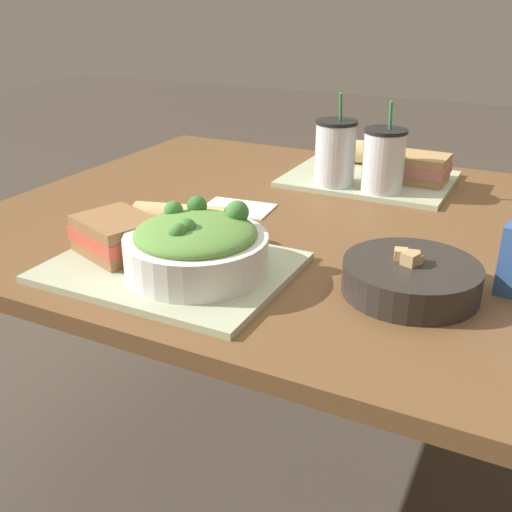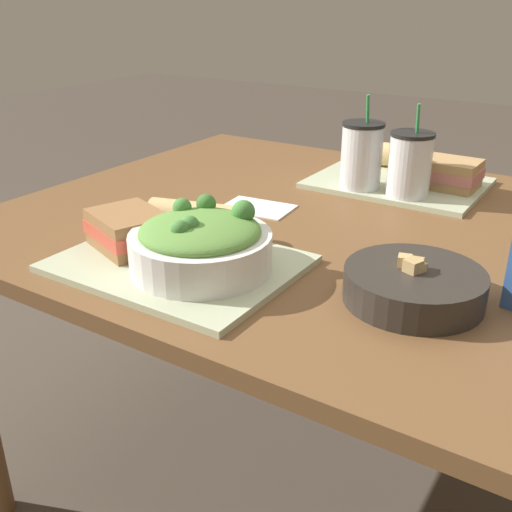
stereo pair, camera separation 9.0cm
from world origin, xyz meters
name	(u,v)px [view 2 (the right image)]	position (x,y,z in m)	size (l,w,h in m)	color
ground_plane	(328,492)	(0.00, 0.00, 0.00)	(12.00, 12.00, 0.00)	#4C4238
dining_table	(343,260)	(0.00, 0.00, 0.63)	(1.38, 1.07, 0.71)	brown
tray_near	(178,264)	(-0.15, -0.34, 0.72)	(0.39, 0.30, 0.01)	#B2BC99
tray_far	(398,183)	(-0.01, 0.31, 0.72)	(0.39, 0.30, 0.01)	#B2BC99
salad_bowl	(201,243)	(-0.10, -0.34, 0.77)	(0.23, 0.23, 0.11)	white
soup_bowl	(414,285)	(0.22, -0.24, 0.74)	(0.21, 0.21, 0.07)	#2D2823
sandwich_near	(129,230)	(-0.26, -0.34, 0.76)	(0.17, 0.15, 0.06)	olive
baguette_near	(195,218)	(-0.20, -0.22, 0.75)	(0.18, 0.10, 0.06)	tan
sandwich_far	(448,173)	(0.11, 0.32, 0.76)	(0.14, 0.11, 0.06)	tan
baguette_far	(406,157)	(-0.03, 0.42, 0.75)	(0.14, 0.07, 0.06)	tan
drink_cup_dark	(361,157)	(-0.06, 0.21, 0.79)	(0.09, 0.09, 0.21)	silver
drink_cup_red	(410,166)	(0.05, 0.21, 0.79)	(0.09, 0.09, 0.20)	silver
napkin_folded	(257,208)	(-0.20, -0.02, 0.71)	(0.16, 0.12, 0.00)	white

